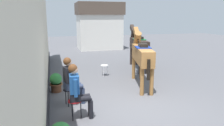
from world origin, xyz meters
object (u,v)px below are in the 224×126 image
at_px(seated_visitor_far, 71,79).
at_px(seated_visitor_near, 77,89).
at_px(flower_planter_far, 56,82).
at_px(spare_stool_white, 104,66).
at_px(saddled_horse_far, 138,45).
at_px(saddled_horse_near, 142,54).

bearing_deg(seated_visitor_far, seated_visitor_near, -85.78).
relative_size(seated_visitor_far, flower_planter_far, 2.17).
bearing_deg(flower_planter_far, spare_stool_white, 37.21).
distance_m(seated_visitor_near, flower_planter_far, 2.27).
xyz_separation_m(seated_visitor_far, saddled_horse_far, (3.54, 3.72, 0.38)).
height_order(seated_visitor_near, saddled_horse_far, saddled_horse_far).
distance_m(saddled_horse_far, flower_planter_far, 4.72).
xyz_separation_m(saddled_horse_far, spare_stool_white, (-1.90, -0.91, -0.76)).
bearing_deg(seated_visitor_near, saddled_horse_far, 53.17).
xyz_separation_m(saddled_horse_near, saddled_horse_far, (0.90, 2.52, 0.00)).
bearing_deg(saddled_horse_near, flower_planter_far, 178.94).
bearing_deg(saddled_horse_far, saddled_horse_near, -109.61).
bearing_deg(spare_stool_white, seated_visitor_far, -120.32).
bearing_deg(saddled_horse_far, flower_planter_far, -148.02).
distance_m(seated_visitor_far, flower_planter_far, 1.39).
distance_m(seated_visitor_near, saddled_horse_far, 5.80).
bearing_deg(saddled_horse_far, seated_visitor_far, -133.60).
relative_size(seated_visitor_near, saddled_horse_near, 0.47).
height_order(seated_visitor_near, spare_stool_white, seated_visitor_near).
bearing_deg(saddled_horse_far, seated_visitor_near, -126.83).
height_order(seated_visitor_far, flower_planter_far, seated_visitor_far).
height_order(seated_visitor_far, spare_stool_white, seated_visitor_far).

